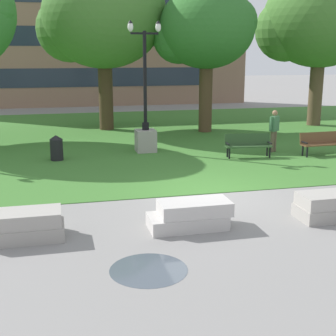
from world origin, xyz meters
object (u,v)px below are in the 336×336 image
(park_bench_near_left, at_px, (322,142))
(person_bystander_near_lawn, at_px, (274,128))
(concrete_block_right, at_px, (333,206))
(park_bench_near_right, at_px, (248,144))
(trash_bin, at_px, (56,148))
(concrete_block_left, at_px, (190,215))
(concrete_block_center, at_px, (22,226))
(lamp_post_center, at_px, (146,126))

(park_bench_near_left, relative_size, person_bystander_near_lawn, 1.06)
(concrete_block_right, bearing_deg, park_bench_near_right, 84.30)
(concrete_block_right, height_order, person_bystander_near_lawn, person_bystander_near_lawn)
(trash_bin, bearing_deg, concrete_block_left, -69.44)
(concrete_block_right, height_order, park_bench_near_right, park_bench_near_right)
(concrete_block_left, distance_m, park_bench_near_right, 8.04)
(concrete_block_center, distance_m, concrete_block_right, 7.37)
(concrete_block_right, bearing_deg, trash_bin, 128.98)
(park_bench_near_left, height_order, park_bench_near_right, same)
(lamp_post_center, height_order, trash_bin, lamp_post_center)
(lamp_post_center, bearing_deg, concrete_block_left, -93.95)
(concrete_block_center, xyz_separation_m, person_bystander_near_lawn, (9.47, 7.33, 0.68))
(trash_bin, bearing_deg, park_bench_near_right, -8.98)
(concrete_block_right, bearing_deg, lamp_post_center, 108.51)
(concrete_block_center, xyz_separation_m, concrete_block_right, (7.36, -0.35, 0.00))
(person_bystander_near_lawn, bearing_deg, trash_bin, 177.09)
(concrete_block_right, bearing_deg, park_bench_near_left, 60.92)
(park_bench_near_left, distance_m, person_bystander_near_lawn, 1.94)
(concrete_block_center, bearing_deg, concrete_block_right, -2.71)
(park_bench_near_left, distance_m, park_bench_near_right, 3.03)
(park_bench_near_left, bearing_deg, trash_bin, 171.91)
(park_bench_near_right, xyz_separation_m, person_bystander_near_lawn, (1.42, 0.71, 0.44))
(concrete_block_left, distance_m, person_bystander_near_lawn, 9.45)
(trash_bin, bearing_deg, person_bystander_near_lawn, -2.91)
(lamp_post_center, relative_size, person_bystander_near_lawn, 3.04)
(concrete_block_left, height_order, park_bench_near_left, park_bench_near_left)
(lamp_post_center, bearing_deg, park_bench_near_left, -18.74)
(concrete_block_right, xyz_separation_m, person_bystander_near_lawn, (2.11, 7.68, 0.68))
(park_bench_near_right, bearing_deg, park_bench_near_left, -5.93)
(park_bench_near_right, relative_size, lamp_post_center, 0.36)
(concrete_block_left, bearing_deg, person_bystander_near_lawn, 52.73)
(lamp_post_center, bearing_deg, concrete_block_right, -71.49)
(concrete_block_right, relative_size, person_bystander_near_lawn, 1.05)
(concrete_block_center, xyz_separation_m, park_bench_near_left, (11.06, 6.32, 0.23))
(park_bench_near_left, bearing_deg, concrete_block_right, -119.08)
(concrete_block_right, distance_m, park_bench_near_left, 7.63)
(park_bench_near_right, distance_m, trash_bin, 7.36)
(concrete_block_right, relative_size, park_bench_near_right, 0.97)
(park_bench_near_right, bearing_deg, concrete_block_left, -122.27)
(park_bench_near_left, height_order, trash_bin, trash_bin)
(concrete_block_left, height_order, park_bench_near_right, park_bench_near_right)
(concrete_block_left, relative_size, trash_bin, 1.98)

